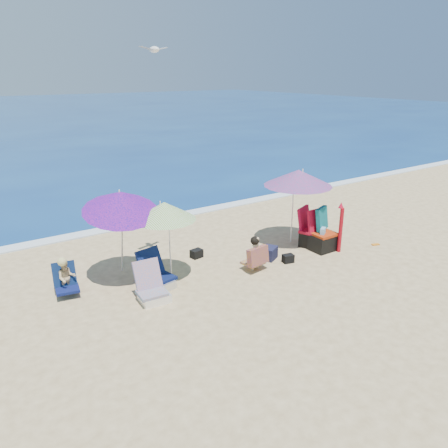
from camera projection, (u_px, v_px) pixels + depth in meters
ground at (260, 279)px, 9.98m from camera, size 120.00×120.00×0.00m
foam at (159, 219)px, 13.96m from camera, size 120.00×0.50×0.04m
umbrella_turquoise at (298, 178)px, 11.52m from camera, size 2.29×2.29×2.07m
umbrella_striped at (165, 211)px, 9.53m from camera, size 1.55×1.55×1.83m
umbrella_blue at (121, 202)px, 9.38m from camera, size 1.82×1.88×2.24m
furled_umbrella at (341, 225)px, 11.30m from camera, size 0.18×0.22×1.31m
chair_navy at (157, 278)px, 9.56m from camera, size 0.75×0.85×0.82m
chair_rainbow at (152, 291)px, 9.03m from camera, size 0.65×0.74×0.79m
camp_chair_left at (322, 239)px, 11.53m from camera, size 0.62×0.61×1.06m
camp_chair_right at (313, 232)px, 11.75m from camera, size 0.83×0.94×1.11m
person_center at (256, 254)px, 10.31m from camera, size 0.60×0.54×0.85m
person_left at (66, 278)px, 9.19m from camera, size 0.55×0.66×0.86m
bag_black_a at (197, 254)px, 11.12m from camera, size 0.32×0.25×0.21m
bag_navy_b at (269, 253)px, 11.03m from camera, size 0.51×0.47×0.31m
bag_black_b at (288, 259)px, 10.84m from camera, size 0.30×0.24×0.20m
orange_item at (376, 245)px, 11.94m from camera, size 0.23×0.16×0.03m
seagull at (154, 49)px, 9.08m from camera, size 0.70×0.36×0.13m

